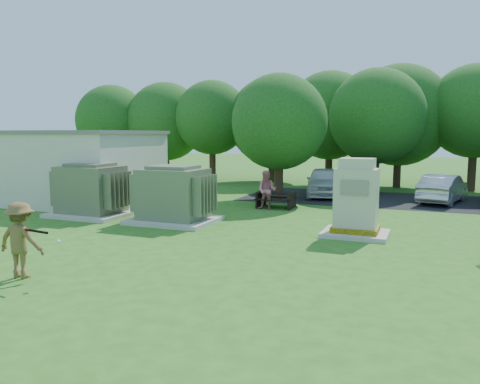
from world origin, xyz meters
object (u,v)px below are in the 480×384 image
at_px(person_at_picnic, 267,190).
at_px(car_silver_a, 443,189).
at_px(picnic_table, 276,198).
at_px(transformer_left, 91,191).
at_px(batter, 21,240).
at_px(transformer_right, 174,196).
at_px(generator_cabinet, 356,202).
at_px(car_white, 324,182).

height_order(person_at_picnic, car_silver_a, person_at_picnic).
distance_m(picnic_table, person_at_picnic, 0.78).
distance_m(transformer_left, picnic_table, 7.70).
bearing_deg(transformer_left, batter, -61.25).
height_order(picnic_table, person_at_picnic, person_at_picnic).
bearing_deg(transformer_right, picnic_table, 62.17).
bearing_deg(batter, transformer_right, -94.41).
bearing_deg(car_silver_a, transformer_left, 49.19).
distance_m(transformer_left, generator_cabinet, 10.18).
bearing_deg(transformer_left, person_at_picnic, 33.92).
distance_m(transformer_right, car_silver_a, 12.85).
bearing_deg(transformer_right, transformer_left, 180.00).
xyz_separation_m(car_white, car_silver_a, (5.64, -0.29, -0.08)).
distance_m(generator_cabinet, batter, 9.57).
relative_size(transformer_left, car_silver_a, 0.74).
height_order(transformer_left, batter, transformer_left).
xyz_separation_m(picnic_table, car_white, (1.13, 4.62, 0.31)).
relative_size(batter, car_white, 0.39).
height_order(transformer_right, batter, transformer_right).
xyz_separation_m(person_at_picnic, car_silver_a, (6.99, 4.97, -0.16)).
relative_size(picnic_table, car_white, 0.37).
height_order(car_white, car_silver_a, car_white).
distance_m(picnic_table, batter, 11.89).
distance_m(transformer_right, person_at_picnic, 4.56).
bearing_deg(generator_cabinet, transformer_left, -179.16).
distance_m(transformer_right, generator_cabinet, 6.48).
xyz_separation_m(transformer_right, generator_cabinet, (6.47, 0.15, 0.10)).
bearing_deg(transformer_left, car_silver_a, 34.73).
relative_size(transformer_left, generator_cabinet, 1.22).
bearing_deg(generator_cabinet, person_at_picnic, 138.02).
relative_size(transformer_right, car_silver_a, 0.74).
height_order(transformer_left, car_white, transformer_left).
height_order(person_at_picnic, car_white, person_at_picnic).
xyz_separation_m(transformer_right, person_at_picnic, (2.22, 3.98, -0.14)).
height_order(batter, car_white, batter).
bearing_deg(batter, car_silver_a, -125.25).
height_order(transformer_left, generator_cabinet, generator_cabinet).
bearing_deg(car_silver_a, picnic_table, 47.08).
bearing_deg(transformer_right, person_at_picnic, 60.87).
xyz_separation_m(generator_cabinet, person_at_picnic, (-4.26, 3.83, -0.24)).
bearing_deg(car_white, batter, -114.42).
bearing_deg(car_white, picnic_table, -116.39).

